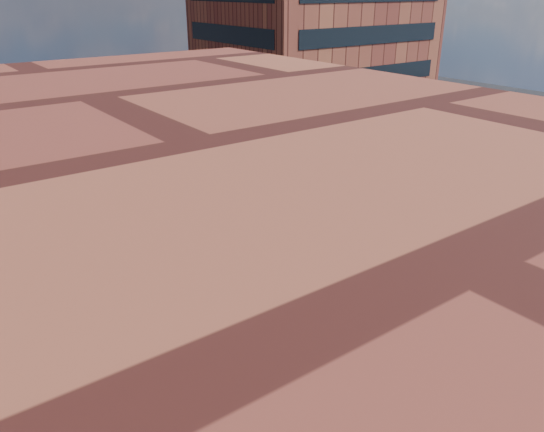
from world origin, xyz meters
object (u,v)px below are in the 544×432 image
at_px(traffic_cone, 225,327).
at_px(worker_ground, 190,338).
at_px(utility_truck, 277,235).
at_px(city_bus, 354,184).
at_px(flagger, 332,230).

relative_size(traffic_cone, worker_ground, 0.41).
height_order(utility_truck, city_bus, utility_truck).
bearing_deg(city_bus, traffic_cone, -149.46).
xyz_separation_m(utility_truck, flagger, (4.43, 0.76, -1.23)).
bearing_deg(traffic_cone, flagger, 21.72).
xyz_separation_m(utility_truck, city_bus, (9.08, 3.87, -0.36)).
xyz_separation_m(city_bus, worker_ground, (-15.83, -7.31, -0.78)).
height_order(utility_truck, worker_ground, utility_truck).
bearing_deg(utility_truck, city_bus, 7.83).
bearing_deg(worker_ground, city_bus, -46.98).
height_order(utility_truck, traffic_cone, utility_truck).
xyz_separation_m(worker_ground, flagger, (11.17, 4.20, -0.09)).
relative_size(city_bus, flagger, 6.93).
bearing_deg(utility_truck, flagger, -5.46).
relative_size(utility_truck, flagger, 4.30).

